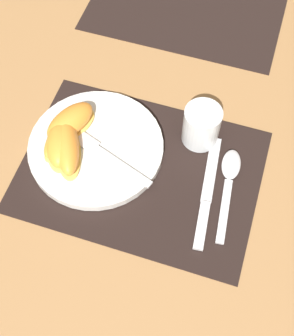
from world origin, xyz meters
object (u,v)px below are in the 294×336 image
object	(u,v)px
plate	(96,147)
spoon	(229,176)
fork	(99,151)
citrus_wedge_2	(61,144)
knife	(207,194)
juice_glass	(201,127)
citrus_wedge_0	(70,122)
citrus_wedge_3	(67,146)
citrus_wedge_1	(63,131)

from	to	relation	value
plate	spoon	distance (m)	0.24
fork	citrus_wedge_2	xyz separation A→B (m)	(-0.06, -0.01, 0.01)
knife	citrus_wedge_2	distance (m)	0.27
juice_glass	citrus_wedge_0	bearing A→B (deg)	-165.06
plate	citrus_wedge_2	world-z (taller)	citrus_wedge_2
plate	spoon	world-z (taller)	plate
juice_glass	citrus_wedge_3	distance (m)	0.24
citrus_wedge_2	citrus_wedge_1	bearing A→B (deg)	105.25
citrus_wedge_2	spoon	bearing A→B (deg)	8.06
knife	fork	xyz separation A→B (m)	(-0.20, 0.02, 0.02)
fork	spoon	bearing A→B (deg)	6.79
plate	citrus_wedge_2	bearing A→B (deg)	-155.00
citrus_wedge_0	citrus_wedge_3	distance (m)	0.05
plate	juice_glass	distance (m)	0.19
citrus_wedge_3	plate	bearing A→B (deg)	32.39
spoon	fork	bearing A→B (deg)	-173.21
fork	citrus_wedge_1	bearing A→B (deg)	169.94
citrus_wedge_3	spoon	bearing A→B (deg)	8.68
fork	citrus_wedge_2	bearing A→B (deg)	-167.50
plate	citrus_wedge_1	distance (m)	0.07
juice_glass	knife	distance (m)	0.12
plate	fork	world-z (taller)	fork
knife	spoon	size ratio (longest dim) A/B	1.20
knife	fork	size ratio (longest dim) A/B	1.14
plate	citrus_wedge_2	distance (m)	0.06
plate	citrus_wedge_0	size ratio (longest dim) A/B	2.08
fork	citrus_wedge_0	size ratio (longest dim) A/B	1.63
spoon	citrus_wedge_0	distance (m)	0.30
plate	knife	size ratio (longest dim) A/B	1.12
knife	citrus_wedge_1	world-z (taller)	citrus_wedge_1
citrus_wedge_2	citrus_wedge_3	distance (m)	0.01
spoon	citrus_wedge_3	distance (m)	0.29
citrus_wedge_0	juice_glass	bearing A→B (deg)	14.94
knife	citrus_wedge_1	xyz separation A→B (m)	(-0.28, 0.03, 0.03)
knife	citrus_wedge_3	xyz separation A→B (m)	(-0.26, 0.00, 0.03)
plate	citrus_wedge_0	bearing A→B (deg)	158.30
knife	citrus_wedge_3	size ratio (longest dim) A/B	1.64
fork	citrus_wedge_0	bearing A→B (deg)	154.00
plate	knife	bearing A→B (deg)	-7.07
plate	citrus_wedge_1	world-z (taller)	citrus_wedge_1
spoon	citrus_wedge_2	xyz separation A→B (m)	(-0.30, -0.04, 0.03)
citrus_wedge_2	citrus_wedge_3	size ratio (longest dim) A/B	0.87
citrus_wedge_0	fork	bearing A→B (deg)	-26.00
knife	fork	bearing A→B (deg)	175.48
citrus_wedge_1	plate	bearing A→B (deg)	-2.14
fork	citrus_wedge_3	xyz separation A→B (m)	(-0.05, -0.02, 0.01)
juice_glass	citrus_wedge_1	size ratio (longest dim) A/B	0.60
fork	citrus_wedge_1	size ratio (longest dim) A/B	1.47
knife	spoon	distance (m)	0.05
spoon	citrus_wedge_0	bearing A→B (deg)	179.05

